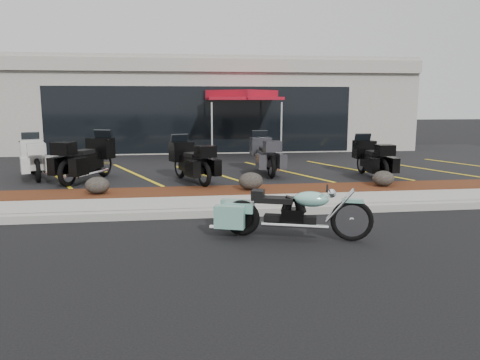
{
  "coord_description": "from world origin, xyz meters",
  "views": [
    {
      "loc": [
        -0.97,
        -8.05,
        2.26
      ],
      "look_at": [
        0.27,
        1.2,
        0.66
      ],
      "focal_mm": 35.0,
      "sensor_mm": 36.0,
      "label": 1
    }
  ],
  "objects": [
    {
      "name": "dealership_building",
      "position": [
        0.0,
        14.47,
        2.01
      ],
      "size": [
        18.0,
        8.16,
        4.0
      ],
      "color": "gray",
      "rests_on": "ground"
    },
    {
      "name": "upper_lot",
      "position": [
        0.0,
        8.2,
        0.07
      ],
      "size": [
        26.0,
        9.6,
        0.15
      ],
      "primitive_type": "cube",
      "color": "black",
      "rests_on": "ground"
    },
    {
      "name": "curb",
      "position": [
        0.0,
        0.9,
        0.07
      ],
      "size": [
        24.0,
        0.25,
        0.15
      ],
      "primitive_type": "cube",
      "color": "gray",
      "rests_on": "ground"
    },
    {
      "name": "touring_white",
      "position": [
        -5.11,
        5.94,
        0.76
      ],
      "size": [
        1.49,
        2.24,
        1.22
      ],
      "primitive_type": null,
      "rotation": [
        0.0,
        0.0,
        1.93
      ],
      "color": "silver",
      "rests_on": "upper_lot"
    },
    {
      "name": "boulder_left",
      "position": [
        -2.79,
        2.72,
        0.36
      ],
      "size": [
        0.55,
        0.46,
        0.39
      ],
      "primitive_type": "ellipsoid",
      "color": "black",
      "rests_on": "mulch_bed"
    },
    {
      "name": "mulch_bed",
      "position": [
        0.0,
        2.8,
        0.08
      ],
      "size": [
        24.0,
        1.2,
        0.16
      ],
      "primitive_type": "cube",
      "color": "#371A0C",
      "rests_on": "ground"
    },
    {
      "name": "traffic_cone",
      "position": [
        0.03,
        8.19,
        0.39
      ],
      "size": [
        0.35,
        0.35,
        0.48
      ],
      "primitive_type": "cone",
      "rotation": [
        0.0,
        0.0,
        -0.18
      ],
      "color": "orange",
      "rests_on": "upper_lot"
    },
    {
      "name": "touring_grey",
      "position": [
        1.5,
        5.86,
        0.76
      ],
      "size": [
        0.89,
        2.13,
        1.22
      ],
      "primitive_type": null,
      "rotation": [
        0.0,
        0.0,
        1.61
      ],
      "color": "#2E2E33",
      "rests_on": "upper_lot"
    },
    {
      "name": "boulder_mid",
      "position": [
        0.74,
        2.75,
        0.37
      ],
      "size": [
        0.59,
        0.49,
        0.41
      ],
      "primitive_type": "ellipsoid",
      "color": "black",
      "rests_on": "mulch_bed"
    },
    {
      "name": "hero_cruiser",
      "position": [
        1.79,
        -1.06,
        0.45
      ],
      "size": [
        2.63,
        1.44,
        0.9
      ],
      "primitive_type": null,
      "rotation": [
        0.0,
        0.0,
        -0.33
      ],
      "color": "#79BDAC",
      "rests_on": "ground"
    },
    {
      "name": "boulder_right",
      "position": [
        4.06,
        2.77,
        0.35
      ],
      "size": [
        0.54,
        0.45,
        0.38
      ],
      "primitive_type": "ellipsoid",
      "color": "black",
      "rests_on": "mulch_bed"
    },
    {
      "name": "touring_black_rear",
      "position": [
        4.33,
        4.82,
        0.74
      ],
      "size": [
        0.8,
        2.02,
        1.17
      ],
      "primitive_type": null,
      "rotation": [
        0.0,
        0.0,
        1.56
      ],
      "color": "black",
      "rests_on": "upper_lot"
    },
    {
      "name": "touring_black_front",
      "position": [
        -3.01,
        5.29,
        0.81
      ],
      "size": [
        1.7,
        2.42,
        1.32
      ],
      "primitive_type": null,
      "rotation": [
        0.0,
        0.0,
        1.16
      ],
      "color": "black",
      "rests_on": "upper_lot"
    },
    {
      "name": "sidewalk",
      "position": [
        0.0,
        1.6,
        0.07
      ],
      "size": [
        24.0,
        1.2,
        0.15
      ],
      "primitive_type": "cube",
      "color": "gray",
      "rests_on": "ground"
    },
    {
      "name": "popup_canopy",
      "position": [
        1.49,
        9.64,
        2.4
      ],
      "size": [
        3.51,
        3.51,
        2.48
      ],
      "rotation": [
        0.0,
        0.0,
        0.41
      ],
      "color": "silver",
      "rests_on": "upper_lot"
    },
    {
      "name": "touring_black_mid",
      "position": [
        -0.91,
        4.72,
        0.76
      ],
      "size": [
        1.54,
        2.23,
        1.21
      ],
      "primitive_type": null,
      "rotation": [
        0.0,
        0.0,
        1.97
      ],
      "color": "black",
      "rests_on": "upper_lot"
    },
    {
      "name": "ground",
      "position": [
        0.0,
        0.0,
        0.0
      ],
      "size": [
        90.0,
        90.0,
        0.0
      ],
      "primitive_type": "plane",
      "color": "black",
      "rests_on": "ground"
    }
  ]
}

